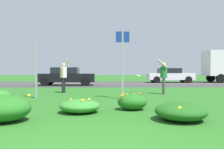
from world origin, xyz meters
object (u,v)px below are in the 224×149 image
(sign_post_near_path, at_px, (36,69))
(frisbee_lime, at_px, (138,76))
(car_white_center_right, at_px, (170,75))
(sign_post_by_roadside, at_px, (123,57))
(person_catcher_green_shirt, at_px, (164,75))
(person_thrower_white_shirt, at_px, (64,75))
(car_black_center_left, at_px, (66,76))

(sign_post_near_path, xyz_separation_m, frisbee_lime, (4.64, 2.09, -0.33))
(frisbee_lime, height_order, car_white_center_right, car_white_center_right)
(sign_post_by_roadside, bearing_deg, frisbee_lime, 67.99)
(person_catcher_green_shirt, height_order, car_white_center_right, person_catcher_green_shirt)
(frisbee_lime, bearing_deg, car_white_center_right, 67.43)
(person_catcher_green_shirt, relative_size, car_white_center_right, 0.38)
(sign_post_by_roadside, xyz_separation_m, person_catcher_green_shirt, (2.20, 2.00, -0.80))
(person_thrower_white_shirt, height_order, car_black_center_left, person_thrower_white_shirt)
(sign_post_near_path, xyz_separation_m, car_white_center_right, (9.39, 13.51, -0.50))
(sign_post_by_roadside, distance_m, frisbee_lime, 2.79)
(sign_post_near_path, height_order, frisbee_lime, sign_post_near_path)
(person_thrower_white_shirt, distance_m, frisbee_lime, 3.96)
(person_thrower_white_shirt, bearing_deg, car_black_center_left, 98.20)
(sign_post_by_roadside, relative_size, person_thrower_white_shirt, 1.61)
(sign_post_near_path, relative_size, person_thrower_white_shirt, 1.37)
(sign_post_by_roadside, xyz_separation_m, car_black_center_left, (-3.90, 9.57, -1.01))
(sign_post_by_roadside, relative_size, car_black_center_left, 0.65)
(sign_post_by_roadside, distance_m, person_catcher_green_shirt, 3.08)
(sign_post_near_path, xyz_separation_m, person_thrower_white_shirt, (0.71, 2.50, -0.29))
(car_white_center_right, bearing_deg, person_thrower_white_shirt, -128.27)
(sign_post_by_roadside, bearing_deg, sign_post_near_path, 174.09)
(frisbee_lime, bearing_deg, sign_post_by_roadside, -112.01)
(person_thrower_white_shirt, distance_m, car_black_center_left, 6.76)
(sign_post_by_roadside, bearing_deg, car_black_center_left, 112.17)
(person_thrower_white_shirt, distance_m, car_white_center_right, 14.02)
(sign_post_near_path, relative_size, sign_post_by_roadside, 0.85)
(sign_post_by_roadside, height_order, frisbee_lime, sign_post_by_roadside)
(frisbee_lime, relative_size, car_black_center_left, 0.05)
(frisbee_lime, xyz_separation_m, car_black_center_left, (-4.90, 7.11, -0.17))
(person_catcher_green_shirt, distance_m, car_black_center_left, 9.72)
(person_thrower_white_shirt, bearing_deg, car_white_center_right, 51.73)
(car_black_center_left, bearing_deg, person_catcher_green_shirt, -51.16)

